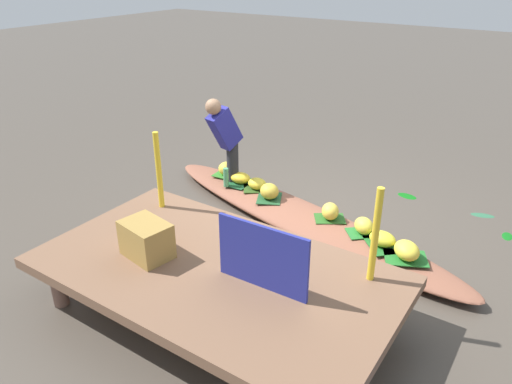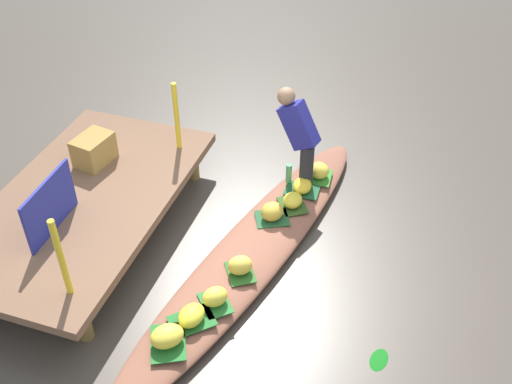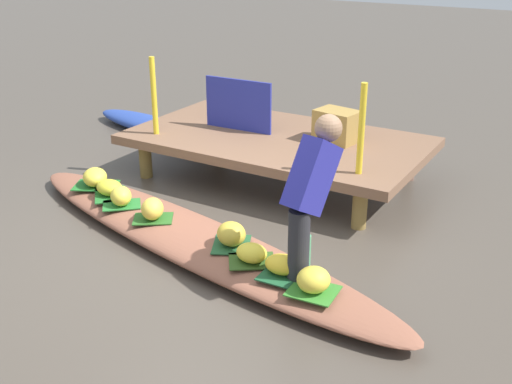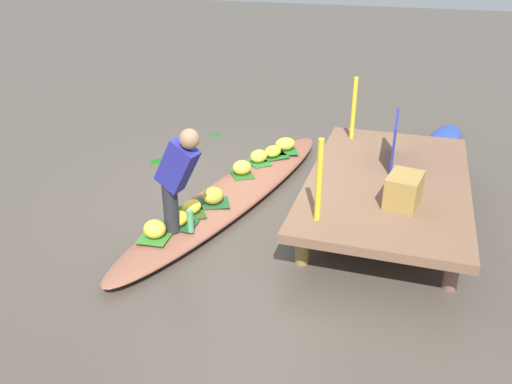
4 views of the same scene
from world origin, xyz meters
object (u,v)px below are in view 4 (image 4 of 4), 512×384
Objects in this scene: market_banner at (394,140)px; vendor_person at (177,174)px; banana_bunch_3 at (259,156)px; banana_bunch_2 at (178,219)px; banana_bunch_5 at (285,144)px; banana_bunch_0 at (242,168)px; banana_bunch_1 at (273,151)px; produce_crate at (404,190)px; moored_boat at (441,146)px; banana_bunch_7 at (213,196)px; vendor_boat at (233,194)px; banana_bunch_4 at (155,229)px; banana_bunch_6 at (191,207)px; water_bottle at (190,221)px.

vendor_person is at bearing -48.52° from market_banner.
vendor_person is at bearing -6.29° from banana_bunch_3.
vendor_person reaches higher than banana_bunch_2.
banana_bunch_0 is at bearing -17.75° from banana_bunch_5.
banana_bunch_2 is (2.17, -0.46, -0.00)m from banana_bunch_1.
moored_boat is at bearing 171.22° from produce_crate.
banana_bunch_5 is 1.78m from market_banner.
market_banner is (-1.15, 1.93, 0.49)m from banana_bunch_7.
banana_bunch_3 reaches higher than vendor_boat.
vendor_person is (1.21, -0.15, 0.78)m from vendor_boat.
banana_bunch_7 is 0.22× the size of vendor_person.
banana_bunch_5 is 2.72m from vendor_person.
produce_crate is (-0.76, 2.19, -0.21)m from vendor_person.
banana_bunch_2 is 0.23× the size of vendor_person.
banana_bunch_4 is (2.48, -0.58, 0.02)m from banana_bunch_1.
moored_boat is at bearing 140.12° from banana_bunch_6.
banana_bunch_2 is at bearing -1.21° from vendor_boat.
moored_boat is at bearing 143.36° from banana_bunch_4.
banana_bunch_4 is (1.77, -0.36, -0.00)m from banana_bunch_0.
banana_bunch_0 is 1.72m from vendor_person.
banana_bunch_3 reaches higher than moored_boat.
banana_bunch_6 is at bearing 166.03° from banana_bunch_4.
moored_boat is 1.79× the size of vendor_person.
water_bottle is at bearing 62.91° from banana_bunch_2.
banana_bunch_2 is at bearing -12.98° from banana_bunch_5.
market_banner is 1.14m from produce_crate.
banana_bunch_3 is (0.26, -0.13, 0.02)m from banana_bunch_1.
banana_bunch_1 is 1.04× the size of banana_bunch_2.
banana_bunch_4 is 0.38m from water_bottle.
water_bottle reaches higher than banana_bunch_3.
banana_bunch_2 is 2.53m from banana_bunch_5.
banana_bunch_0 reaches higher than banana_bunch_3.
banana_bunch_0 is at bearing -11.26° from banana_bunch_3.
banana_bunch_4 is at bearing -13.16° from banana_bunch_1.
banana_bunch_2 is at bearing -52.46° from market_banner.
banana_bunch_1 is 0.29m from banana_bunch_3.
banana_bunch_2 is 0.61m from banana_bunch_7.
market_banner reaches higher than banana_bunch_6.
produce_crate reaches higher than moored_boat.
banana_bunch_2 is 0.92× the size of banana_bunch_5.
banana_bunch_6 is 0.98× the size of water_bottle.
vendor_person is at bearing -9.96° from banana_bunch_5.
produce_crate is (-0.60, 2.30, 0.40)m from banana_bunch_2.
moored_boat is at bearing 129.88° from banana_bunch_0.
vendor_boat is at bearing 176.71° from water_bottle.
vendor_person reaches higher than banana_bunch_7.
market_banner is at bearing 132.43° from banana_bunch_4.
vendor_person is (0.74, -0.08, 0.58)m from banana_bunch_7.
water_bottle reaches higher than banana_bunch_7.
banana_bunch_5 is at bearing 171.67° from water_bottle.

